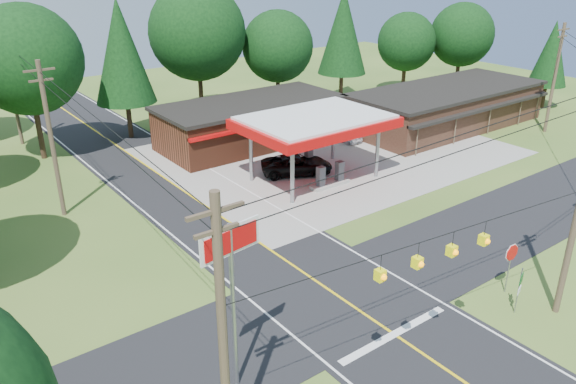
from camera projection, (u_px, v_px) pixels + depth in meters
ground at (341, 298)px, 27.84m from camera, size 120.00×120.00×0.00m
main_highway at (341, 298)px, 27.84m from camera, size 8.00×120.00×0.02m
cross_road at (341, 298)px, 27.84m from camera, size 70.00×7.00×0.02m
lane_center_yellow at (341, 298)px, 27.83m from camera, size 0.15×110.00×0.00m
gas_canopy at (315, 124)px, 40.63m from camera, size 10.60×7.40×4.88m
convenience_store at (251, 122)px, 49.44m from camera, size 16.40×7.55×3.80m
strip_building at (447, 107)px, 54.24m from camera, size 20.40×8.75×3.80m
utility_pole_near_left at (223, 337)px, 16.86m from camera, size 1.80×0.30×10.00m
utility_pole_far_left at (51, 138)px, 34.54m from camera, size 1.80×0.30×10.00m
utility_pole_far_right at (555, 77)px, 51.13m from camera, size 1.80×0.30×10.00m
utility_pole_north at (12, 91)px, 48.01m from camera, size 0.30×0.30×9.50m
overhead_beacons at (437, 239)px, 20.42m from camera, size 17.04×2.04×1.03m
treeline_backdrop at (142, 69)px, 42.90m from camera, size 70.27×51.59×13.30m
suv_car at (297, 165)px, 42.86m from camera, size 7.31×7.31×1.51m
sedan_car at (344, 133)px, 50.54m from camera, size 3.83×3.83×1.30m
big_stop_sign at (232, 269)px, 20.19m from camera, size 2.64×0.46×7.16m
octagonal_stop_sign at (511, 256)px, 27.52m from camera, size 0.94×0.11×2.75m
route_sign_post at (520, 287)px, 26.12m from camera, size 0.49×0.19×2.47m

